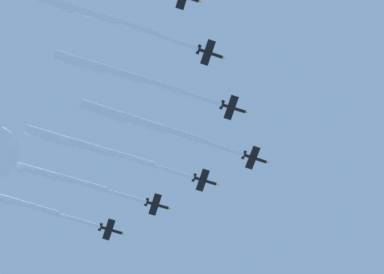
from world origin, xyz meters
name	(u,v)px	position (x,y,z in m)	size (l,w,h in m)	color
jet_lead	(143,123)	(-0.47, 17.63, 190.12)	(8.42, 67.87, 3.89)	black
jet_port_inner	(90,147)	(14.92, 32.77, 192.33)	(8.36, 70.49, 3.93)	black
jet_starboard_inner	(118,73)	(-14.40, 30.08, 190.75)	(8.37, 66.68, 3.90)	black
jet_port_mid	(39,172)	(29.82, 47.61, 192.16)	(8.34, 72.69, 3.99)	black
jet_starboard_mid	(91,14)	(-29.78, 43.76, 193.18)	(8.38, 67.42, 3.92)	black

